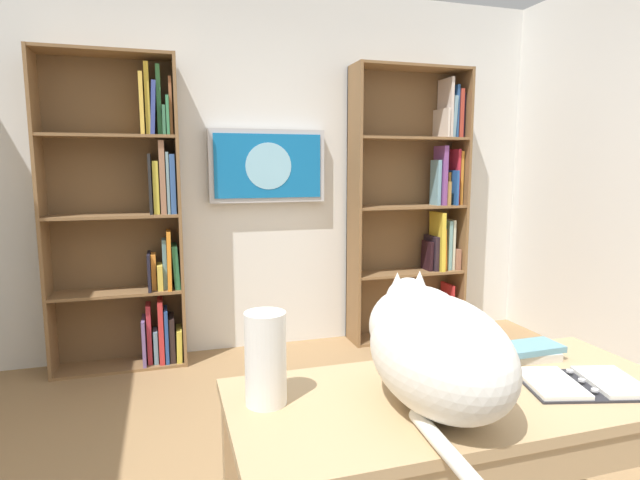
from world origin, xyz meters
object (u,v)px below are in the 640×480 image
object	(u,v)px
desk	(463,440)
bookshelf_right	(133,221)
cat	(432,345)
open_binder	(582,383)
desk_book_stack	(531,351)
bookshelf_left	(419,206)
wall_mounted_tv	(268,166)
paper_towel_roll	(266,358)

from	to	relation	value
desk	bookshelf_right	bearing A→B (deg)	-68.70
bookshelf_right	cat	bearing A→B (deg)	108.71
cat	bookshelf_right	bearing A→B (deg)	-71.29
open_binder	desk_book_stack	xyz separation A→B (m)	(-0.01, -0.22, 0.02)
bookshelf_left	desk	size ratio (longest dim) A/B	1.65
wall_mounted_tv	cat	distance (m)	2.69
bookshelf_left	open_binder	size ratio (longest dim) A/B	5.74
open_binder	desk_book_stack	world-z (taller)	desk_book_stack
wall_mounted_tv	desk_book_stack	size ratio (longest dim) A/B	4.41
bookshelf_left	cat	size ratio (longest dim) A/B	3.31
bookshelf_left	desk_book_stack	distance (m)	2.53
bookshelf_left	paper_towel_roll	distance (m)	2.99
wall_mounted_tv	cat	xyz separation A→B (m)	(0.09, 2.65, -0.46)
bookshelf_left	desk_book_stack	size ratio (longest dim) A/B	10.94
desk_book_stack	bookshelf_right	bearing A→B (deg)	-60.34
open_binder	paper_towel_roll	bearing A→B (deg)	-10.12
bookshelf_right	paper_towel_roll	bearing A→B (deg)	100.50
cat	open_binder	distance (m)	0.50
bookshelf_right	cat	world-z (taller)	bookshelf_right
wall_mounted_tv	open_binder	xyz separation A→B (m)	(-0.38, 2.67, -0.62)
open_binder	cat	bearing A→B (deg)	-3.37
paper_towel_roll	desk_book_stack	bearing A→B (deg)	-175.93
bookshelf_left	paper_towel_roll	world-z (taller)	bookshelf_left
desk_book_stack	open_binder	bearing A→B (deg)	87.89
desk	cat	xyz separation A→B (m)	(0.12, 0.02, 0.30)
bookshelf_left	desk	world-z (taller)	bookshelf_left
cat	paper_towel_roll	xyz separation A→B (m)	(0.42, -0.13, -0.04)
open_binder	paper_towel_roll	distance (m)	0.91
wall_mounted_tv	desk	bearing A→B (deg)	90.69
paper_towel_roll	desk_book_stack	distance (m)	0.91
paper_towel_roll	bookshelf_right	bearing A→B (deg)	-79.50
wall_mounted_tv	desk	distance (m)	2.73
bookshelf_left	wall_mounted_tv	distance (m)	1.26
cat	open_binder	xyz separation A→B (m)	(-0.47, 0.03, -0.15)
cat	open_binder	world-z (taller)	cat
bookshelf_left	wall_mounted_tv	xyz separation A→B (m)	(1.22, -0.08, 0.32)
cat	bookshelf_left	bearing A→B (deg)	-117.04
wall_mounted_tv	open_binder	size ratio (longest dim) A/B	2.31
bookshelf_left	cat	world-z (taller)	bookshelf_left
desk	paper_towel_roll	distance (m)	0.61
desk	desk_book_stack	world-z (taller)	desk_book_stack
open_binder	bookshelf_left	bearing A→B (deg)	-107.90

